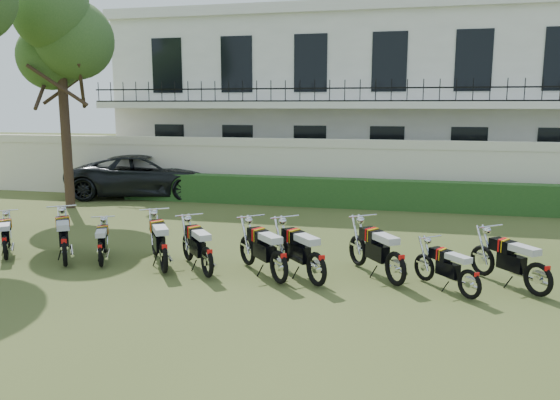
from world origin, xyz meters
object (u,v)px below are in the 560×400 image
(motorcycle_5, at_px, (279,259))
(motorcycle_8, at_px, (470,277))
(tree_west_near, at_px, (60,31))
(motorcycle_3, at_px, (163,250))
(motorcycle_0, at_px, (5,242))
(suv, at_px, (146,176))
(motorcycle_6, at_px, (317,261))
(motorcycle_9, at_px, (539,271))
(motorcycle_4, at_px, (207,255))
(motorcycle_7, at_px, (396,260))
(motorcycle_1, at_px, (64,244))
(motorcycle_2, at_px, (101,249))

(motorcycle_5, distance_m, motorcycle_8, 3.56)
(tree_west_near, height_order, motorcycle_3, tree_west_near)
(motorcycle_0, xyz_separation_m, suv, (-1.03, 8.99, 0.36))
(motorcycle_8, bearing_deg, suv, 99.19)
(motorcycle_6, bearing_deg, motorcycle_5, 139.71)
(motorcycle_9, xyz_separation_m, suv, (-12.25, 8.81, 0.30))
(motorcycle_8, relative_size, suv, 0.24)
(motorcycle_4, bearing_deg, motorcycle_0, 139.28)
(motorcycle_4, xyz_separation_m, motorcycle_7, (3.75, 0.34, 0.03))
(motorcycle_0, xyz_separation_m, motorcycle_1, (1.60, -0.12, 0.08))
(motorcycle_1, xyz_separation_m, motorcycle_7, (7.05, 0.32, 0.01))
(motorcycle_3, xyz_separation_m, suv, (-4.95, 9.07, 0.27))
(motorcycle_2, height_order, motorcycle_6, motorcycle_6)
(motorcycle_6, distance_m, motorcycle_7, 1.54)
(motorcycle_1, xyz_separation_m, suv, (-2.64, 9.11, 0.28))
(motorcycle_5, bearing_deg, motorcycle_0, 136.22)
(motorcycle_8, xyz_separation_m, motorcycle_9, (1.24, 0.42, 0.07))
(motorcycle_3, xyz_separation_m, motorcycle_4, (0.99, -0.07, -0.02))
(motorcycle_2, xyz_separation_m, motorcycle_7, (6.28, 0.15, 0.11))
(motorcycle_4, height_order, motorcycle_6, motorcycle_6)
(motorcycle_9, bearing_deg, motorcycle_3, 144.16)
(motorcycle_2, xyz_separation_m, motorcycle_8, (7.60, -0.28, 0.01))
(motorcycle_8, bearing_deg, motorcycle_1, 138.34)
(motorcycle_2, bearing_deg, motorcycle_6, -29.32)
(motorcycle_2, height_order, motorcycle_8, motorcycle_8)
(motorcycle_2, bearing_deg, motorcycle_4, -31.00)
(motorcycle_2, distance_m, motorcycle_3, 1.55)
(motorcycle_3, bearing_deg, motorcycle_8, -34.63)
(motorcycle_0, height_order, motorcycle_1, motorcycle_1)
(motorcycle_7, bearing_deg, motorcycle_2, 146.35)
(motorcycle_0, relative_size, motorcycle_6, 0.89)
(tree_west_near, height_order, motorcycle_7, tree_west_near)
(motorcycle_4, xyz_separation_m, motorcycle_5, (1.51, -0.04, 0.02))
(motorcycle_4, relative_size, motorcycle_9, 0.99)
(motorcycle_7, relative_size, motorcycle_9, 1.10)
(motorcycle_6, relative_size, suv, 0.29)
(motorcycle_2, height_order, motorcycle_3, motorcycle_3)
(motorcycle_2, distance_m, motorcycle_8, 7.61)
(motorcycle_2, distance_m, motorcycle_7, 6.28)
(motorcycle_6, xyz_separation_m, motorcycle_9, (4.06, 0.36, -0.03))
(motorcycle_3, height_order, motorcycle_8, motorcycle_3)
(motorcycle_5, bearing_deg, motorcycle_9, -37.58)
(motorcycle_0, bearing_deg, motorcycle_3, -38.18)
(motorcycle_6, relative_size, motorcycle_7, 0.92)
(motorcycle_8, height_order, suv, suv)
(motorcycle_2, height_order, motorcycle_4, motorcycle_4)
(motorcycle_1, xyz_separation_m, motorcycle_3, (2.32, 0.04, 0.01))
(motorcycle_7, xyz_separation_m, suv, (-9.69, 8.79, 0.27))
(tree_west_near, bearing_deg, motorcycle_8, -27.22)
(motorcycle_7, bearing_deg, motorcycle_3, 148.31)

